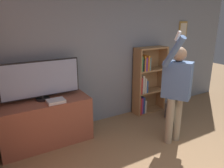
# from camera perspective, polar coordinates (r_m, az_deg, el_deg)

# --- Properties ---
(wall_back) EXTENTS (6.49, 0.09, 2.70)m
(wall_back) POSITION_cam_1_polar(r_m,az_deg,el_deg) (4.36, -0.35, 7.83)
(wall_back) COLOR gray
(wall_back) RESTS_ON ground_plane
(tv_ledge) EXTENTS (1.45, 0.55, 0.76)m
(tv_ledge) POSITION_cam_1_polar(r_m,az_deg,el_deg) (3.84, -16.78, -9.61)
(tv_ledge) COLOR #93513D
(tv_ledge) RESTS_ON ground_plane
(television) EXTENTS (1.25, 0.22, 0.65)m
(television) POSITION_cam_1_polar(r_m,az_deg,el_deg) (3.66, -18.06, 1.04)
(television) COLOR black
(television) RESTS_ON tv_ledge
(game_console) EXTENTS (0.28, 0.21, 0.05)m
(game_console) POSITION_cam_1_polar(r_m,az_deg,el_deg) (3.57, -14.45, -4.35)
(game_console) COLOR silver
(game_console) RESTS_ON tv_ledge
(bookshelf) EXTENTS (0.74, 0.28, 1.45)m
(bookshelf) POSITION_cam_1_polar(r_m,az_deg,el_deg) (4.80, 9.04, 0.61)
(bookshelf) COLOR #997047
(bookshelf) RESTS_ON ground_plane
(person) EXTENTS (0.58, 0.55, 1.88)m
(person) POSITION_cam_1_polar(r_m,az_deg,el_deg) (3.65, 16.53, -0.72)
(person) COLOR gray
(person) RESTS_ON ground_plane
(waste_bin) EXTENTS (0.30, 0.30, 0.34)m
(waste_bin) POSITION_cam_1_polar(r_m,az_deg,el_deg) (4.82, 15.42, -6.58)
(waste_bin) COLOR #4C4C51
(waste_bin) RESTS_ON ground_plane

